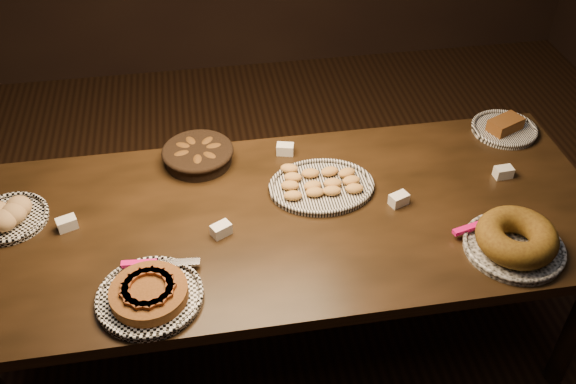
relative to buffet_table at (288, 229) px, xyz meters
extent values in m
plane|color=black|center=(0.00, 0.00, -0.68)|extent=(5.00, 5.00, 0.00)
cube|color=black|center=(0.00, 0.00, 0.05)|extent=(2.40, 1.00, 0.05)
cylinder|color=black|center=(-1.08, 0.38, -0.33)|extent=(0.08, 0.08, 0.70)
cylinder|color=black|center=(1.08, 0.38, -0.33)|extent=(0.08, 0.08, 0.70)
torus|color=white|center=(-0.51, -0.33, 0.09)|extent=(0.35, 0.35, 0.02)
cylinder|color=#4F2C0F|center=(-0.51, -0.33, 0.11)|extent=(0.33, 0.33, 0.04)
cube|color=#50240D|center=(-0.45, -0.30, 0.13)|extent=(0.06, 0.09, 0.01)
cube|color=#50240D|center=(-0.47, -0.27, 0.13)|extent=(0.08, 0.07, 0.01)
cube|color=#50240D|center=(-0.50, -0.26, 0.13)|extent=(0.09, 0.04, 0.01)
cube|color=#50240D|center=(-0.53, -0.26, 0.13)|extent=(0.09, 0.05, 0.01)
cube|color=#50240D|center=(-0.56, -0.28, 0.13)|extent=(0.08, 0.08, 0.01)
cube|color=#50240D|center=(-0.58, -0.31, 0.13)|extent=(0.05, 0.09, 0.01)
cube|color=#50240D|center=(-0.58, -0.34, 0.13)|extent=(0.04, 0.09, 0.01)
cube|color=#50240D|center=(-0.56, -0.37, 0.13)|extent=(0.07, 0.08, 0.01)
cube|color=#50240D|center=(-0.54, -0.39, 0.13)|extent=(0.09, 0.06, 0.01)
cube|color=#50240D|center=(-0.51, -0.40, 0.13)|extent=(0.09, 0.03, 0.01)
cube|color=#50240D|center=(-0.47, -0.39, 0.13)|extent=(0.09, 0.07, 0.01)
cube|color=#50240D|center=(-0.45, -0.36, 0.13)|extent=(0.07, 0.09, 0.01)
cube|color=#50240D|center=(-0.44, -0.33, 0.13)|extent=(0.03, 0.09, 0.01)
cube|color=#F90C7B|center=(-0.54, -0.19, 0.10)|extent=(0.12, 0.03, 0.02)
cube|color=silver|center=(-0.41, -0.20, 0.10)|extent=(0.15, 0.05, 0.00)
torus|color=black|center=(0.15, 0.13, 0.09)|extent=(0.33, 0.33, 0.02)
ellipsoid|color=#A67430|center=(0.03, 0.07, 0.10)|extent=(0.08, 0.05, 0.03)
ellipsoid|color=#A67430|center=(0.12, 0.08, 0.10)|extent=(0.07, 0.05, 0.03)
ellipsoid|color=#A67430|center=(0.18, 0.08, 0.10)|extent=(0.08, 0.05, 0.03)
ellipsoid|color=#A67430|center=(0.27, 0.08, 0.10)|extent=(0.07, 0.05, 0.03)
ellipsoid|color=#A67430|center=(0.03, 0.13, 0.10)|extent=(0.08, 0.06, 0.03)
ellipsoid|color=#A67430|center=(0.11, 0.12, 0.10)|extent=(0.08, 0.06, 0.03)
ellipsoid|color=#A67430|center=(0.20, 0.12, 0.10)|extent=(0.07, 0.05, 0.03)
ellipsoid|color=#A67430|center=(0.27, 0.13, 0.10)|extent=(0.08, 0.05, 0.03)
ellipsoid|color=#A67430|center=(0.05, 0.18, 0.10)|extent=(0.08, 0.06, 0.03)
ellipsoid|color=#A67430|center=(0.12, 0.20, 0.10)|extent=(0.07, 0.05, 0.03)
ellipsoid|color=#A67430|center=(0.20, 0.20, 0.10)|extent=(0.08, 0.06, 0.03)
ellipsoid|color=#A67430|center=(0.26, 0.18, 0.10)|extent=(0.08, 0.06, 0.03)
ellipsoid|color=#A67430|center=(0.04, 0.24, 0.10)|extent=(0.08, 0.06, 0.03)
torus|color=black|center=(0.75, -0.31, 0.09)|extent=(0.35, 0.35, 0.02)
torus|color=brown|center=(0.75, -0.31, 0.13)|extent=(0.30, 0.30, 0.10)
cube|color=#F90C7B|center=(0.62, -0.21, 0.10)|extent=(0.12, 0.05, 0.02)
cube|color=silver|center=(0.74, -0.18, 0.10)|extent=(0.15, 0.07, 0.00)
cylinder|color=black|center=(-0.31, 0.38, 0.11)|extent=(0.36, 0.36, 0.07)
torus|color=black|center=(-0.31, 0.38, 0.13)|extent=(0.29, 0.29, 0.02)
ellipsoid|color=black|center=(-0.24, 0.39, 0.13)|extent=(0.09, 0.06, 0.04)
ellipsoid|color=black|center=(-0.27, 0.43, 0.13)|extent=(0.09, 0.10, 0.04)
ellipsoid|color=black|center=(-0.34, 0.44, 0.13)|extent=(0.08, 0.10, 0.04)
ellipsoid|color=black|center=(-0.37, 0.42, 0.13)|extent=(0.10, 0.09, 0.04)
ellipsoid|color=black|center=(-0.38, 0.36, 0.13)|extent=(0.10, 0.07, 0.04)
ellipsoid|color=black|center=(-0.32, 0.31, 0.13)|extent=(0.05, 0.09, 0.04)
ellipsoid|color=black|center=(-0.27, 0.33, 0.13)|extent=(0.09, 0.10, 0.04)
torus|color=white|center=(-1.02, 0.14, 0.09)|extent=(0.28, 0.28, 0.02)
ellipsoid|color=tan|center=(-0.98, 0.15, 0.12)|extent=(0.10, 0.10, 0.08)
ellipsoid|color=tan|center=(-1.02, 0.08, 0.12)|extent=(0.10, 0.10, 0.08)
ellipsoid|color=tan|center=(-1.00, 0.12, 0.12)|extent=(0.10, 0.10, 0.08)
torus|color=black|center=(1.02, 0.38, 0.09)|extent=(0.28, 0.28, 0.02)
cube|color=#4F2C0F|center=(1.02, 0.38, 0.11)|extent=(0.17, 0.14, 0.05)
cube|color=white|center=(-0.26, -0.06, 0.10)|extent=(0.08, 0.07, 0.04)
cube|color=white|center=(0.05, 0.38, 0.10)|extent=(0.08, 0.06, 0.04)
cube|color=white|center=(0.42, -0.01, 0.10)|extent=(0.08, 0.07, 0.04)
cube|color=white|center=(-0.81, 0.06, 0.10)|extent=(0.08, 0.07, 0.04)
cube|color=white|center=(0.88, 0.08, 0.10)|extent=(0.07, 0.05, 0.04)
camera|label=1|loc=(-0.29, -1.75, 1.69)|focal=40.00mm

